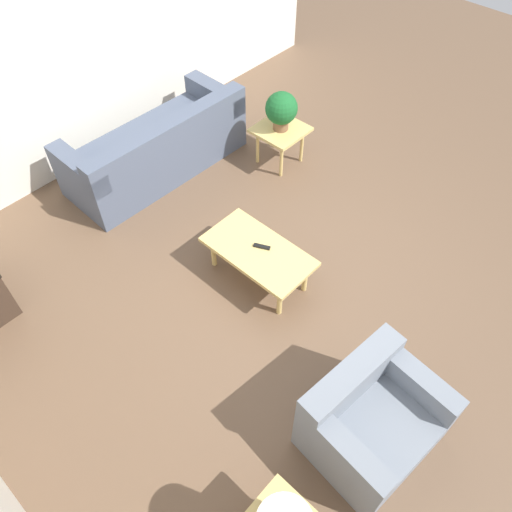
{
  "coord_description": "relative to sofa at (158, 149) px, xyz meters",
  "views": [
    {
      "loc": [
        -1.82,
        2.54,
        3.94
      ],
      "look_at": [
        0.12,
        0.44,
        0.55
      ],
      "focal_mm": 35.0,
      "sensor_mm": 36.0,
      "label": 1
    }
  ],
  "objects": [
    {
      "name": "ground_plane",
      "position": [
        -2.21,
        0.14,
        -0.31
      ],
      "size": [
        14.0,
        14.0,
        0.0
      ],
      "primitive_type": "plane",
      "color": "brown"
    },
    {
      "name": "armchair",
      "position": [
        -3.66,
        1.02,
        -0.0
      ],
      "size": [
        0.87,
        1.01,
        0.75
      ],
      "rotation": [
        0.0,
        0.0,
        -1.67
      ],
      "color": "slate",
      "rests_on": "ground_plane"
    },
    {
      "name": "sofa",
      "position": [
        0.0,
        0.0,
        0.0
      ],
      "size": [
        0.91,
        2.16,
        0.8
      ],
      "rotation": [
        0.0,
        0.0,
        1.55
      ],
      "color": "#4C566B",
      "rests_on": "ground_plane"
    },
    {
      "name": "coffee_table",
      "position": [
        -1.97,
        0.41,
        0.04
      ],
      "size": [
        1.06,
        0.56,
        0.4
      ],
      "color": "tan",
      "rests_on": "ground_plane"
    },
    {
      "name": "side_table_plant",
      "position": [
        -0.95,
        -1.09,
        0.1
      ],
      "size": [
        0.55,
        0.55,
        0.48
      ],
      "color": "tan",
      "rests_on": "ground_plane"
    },
    {
      "name": "wall_right",
      "position": [
        0.85,
        0.14,
        1.04
      ],
      "size": [
        0.12,
        7.2,
        2.7
      ],
      "color": "silver",
      "rests_on": "ground_plane"
    },
    {
      "name": "remote_control",
      "position": [
        -1.97,
        0.37,
        0.1
      ],
      "size": [
        0.16,
        0.11,
        0.02
      ],
      "color": "black",
      "rests_on": "coffee_table"
    },
    {
      "name": "potted_plant",
      "position": [
        -0.95,
        -1.09,
        0.42
      ],
      "size": [
        0.37,
        0.37,
        0.46
      ],
      "color": "brown",
      "rests_on": "side_table_plant"
    }
  ]
}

